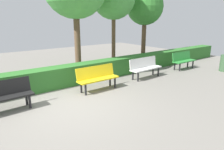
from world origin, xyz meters
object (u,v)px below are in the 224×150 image
bench_black (6,95)px  tree_near (145,7)px  bench_green (183,60)px  bench_yellow (97,77)px  bench_white (145,67)px

bench_black → tree_near: bearing=-162.9°
bench_green → tree_near: tree_near is taller
bench_yellow → bench_white: bearing=-178.2°
bench_white → bench_black: 5.48m
bench_black → bench_white: bearing=178.5°
bench_black → bench_yellow: bearing=177.1°
bench_black → tree_near: tree_near is taller
bench_white → bench_black: same height
bench_green → bench_yellow: 5.24m
bench_white → tree_near: (-2.76, -2.78, 2.67)m
bench_green → bench_black: same height
bench_green → bench_black: 8.20m
bench_green → bench_yellow: bearing=1.3°
bench_black → tree_near: size_ratio=0.33×
bench_yellow → tree_near: size_ratio=0.36×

